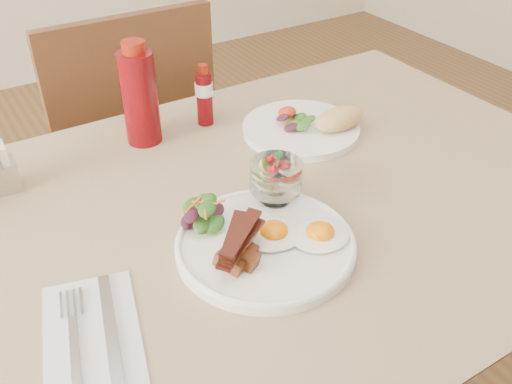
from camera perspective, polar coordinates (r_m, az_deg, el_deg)
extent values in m
cylinder|color=#4E2918|center=(1.74, 10.06, 0.33)|extent=(0.06, 0.06, 0.71)
cube|color=#4E2918|center=(1.00, -0.25, -2.36)|extent=(1.30, 0.85, 0.04)
cube|color=tan|center=(0.98, -0.25, -1.39)|extent=(1.33, 0.88, 0.00)
cylinder|color=#4E2918|center=(1.68, -15.93, -7.83)|extent=(0.04, 0.04, 0.45)
cylinder|color=#4E2918|center=(1.77, -4.93, -3.89)|extent=(0.04, 0.04, 0.45)
cylinder|color=#4E2918|center=(1.96, -19.25, -1.55)|extent=(0.04, 0.04, 0.45)
cylinder|color=#4E2918|center=(2.04, -9.64, 1.58)|extent=(0.04, 0.04, 0.45)
cube|color=#4E2918|center=(1.72, -13.47, 3.65)|extent=(0.42, 0.42, 0.03)
cube|color=#4E2918|center=(1.44, -11.91, 8.14)|extent=(0.42, 0.03, 0.46)
cylinder|color=white|center=(0.89, 0.95, -5.36)|extent=(0.28, 0.28, 0.02)
ellipsoid|color=white|center=(0.89, 6.43, -4.27)|extent=(0.10, 0.09, 0.01)
ellipsoid|color=orange|center=(0.89, 6.45, -3.97)|extent=(0.04, 0.04, 0.03)
ellipsoid|color=white|center=(0.89, 1.82, -4.19)|extent=(0.10, 0.09, 0.01)
ellipsoid|color=orange|center=(0.88, 1.83, -3.89)|extent=(0.04, 0.04, 0.03)
cube|color=maroon|center=(0.84, -2.45, -6.32)|extent=(0.03, 0.03, 0.02)
cube|color=maroon|center=(0.84, -0.85, -6.04)|extent=(0.03, 0.03, 0.02)
cube|color=maroon|center=(0.82, -1.96, -7.44)|extent=(0.02, 0.02, 0.02)
cube|color=maroon|center=(0.86, -1.44, -5.23)|extent=(0.03, 0.03, 0.02)
cube|color=maroon|center=(0.83, -0.68, -6.87)|extent=(0.03, 0.03, 0.02)
cube|color=maroon|center=(0.84, -3.36, -6.71)|extent=(0.02, 0.02, 0.02)
cube|color=maroon|center=(0.84, -1.57, -5.12)|extent=(0.03, 0.03, 0.02)
cube|color=#44120B|center=(0.83, -2.03, -5.22)|extent=(0.10, 0.08, 0.01)
cube|color=#44120B|center=(0.83, -1.36, -4.96)|extent=(0.10, 0.07, 0.01)
cube|color=#44120B|center=(0.83, -2.22, -4.40)|extent=(0.09, 0.09, 0.01)
cube|color=#44120B|center=(0.82, -1.50, -4.11)|extent=(0.10, 0.08, 0.01)
ellipsoid|color=#215416|center=(0.91, -5.24, -3.11)|extent=(0.05, 0.04, 0.01)
ellipsoid|color=#215416|center=(0.93, -4.64, -2.10)|extent=(0.04, 0.03, 0.01)
ellipsoid|color=#310F1D|center=(0.91, -6.67, -2.87)|extent=(0.04, 0.03, 0.01)
ellipsoid|color=#215416|center=(0.90, -4.17, -3.12)|extent=(0.05, 0.04, 0.01)
ellipsoid|color=#215416|center=(0.89, -5.37, -3.17)|extent=(0.04, 0.03, 0.01)
ellipsoid|color=#310F1D|center=(0.91, -3.98, -1.87)|extent=(0.04, 0.03, 0.01)
ellipsoid|color=#215416|center=(0.91, -6.36, -1.47)|extent=(0.04, 0.03, 0.01)
ellipsoid|color=#215416|center=(0.91, -5.30, -0.97)|extent=(0.04, 0.03, 0.01)
ellipsoid|color=#310F1D|center=(0.88, -6.43, -2.36)|extent=(0.03, 0.03, 0.01)
ellipsoid|color=#215416|center=(0.89, -4.90, -1.67)|extent=(0.04, 0.03, 0.01)
ellipsoid|color=#215416|center=(0.90, -4.71, -0.86)|extent=(0.04, 0.03, 0.01)
cylinder|color=#E85518|center=(0.90, -5.18, -1.06)|extent=(0.03, 0.03, 0.01)
cylinder|color=#E85518|center=(0.89, -6.25, -1.25)|extent=(0.04, 0.02, 0.01)
cylinder|color=#E85518|center=(0.89, -4.41, -1.23)|extent=(0.04, 0.01, 0.01)
cylinder|color=#E85518|center=(0.88, -5.18, -1.80)|extent=(0.02, 0.04, 0.01)
cylinder|color=white|center=(0.96, 1.96, -0.56)|extent=(0.05, 0.05, 0.01)
cylinder|color=white|center=(0.96, 1.97, 0.02)|extent=(0.02, 0.02, 0.02)
cylinder|color=white|center=(0.94, 2.01, 1.60)|extent=(0.09, 0.09, 0.05)
cylinder|color=beige|center=(0.94, 1.17, 0.96)|extent=(0.02, 0.02, 0.01)
cylinder|color=beige|center=(0.95, 2.80, 1.53)|extent=(0.02, 0.02, 0.01)
cylinder|color=beige|center=(0.95, 1.33, 1.89)|extent=(0.02, 0.02, 0.01)
cylinder|color=#84B737|center=(0.93, 1.08, 2.31)|extent=(0.04, 0.04, 0.01)
cone|color=red|center=(0.93, 2.97, 2.61)|extent=(0.02, 0.02, 0.02)
cone|color=red|center=(0.92, 1.70, 2.28)|extent=(0.02, 0.02, 0.02)
cone|color=red|center=(0.93, 1.52, 3.32)|extent=(0.02, 0.02, 0.02)
ellipsoid|color=#2D772B|center=(0.92, 2.21, 3.56)|extent=(0.02, 0.01, 0.00)
ellipsoid|color=#2D772B|center=(0.93, 2.41, 3.90)|extent=(0.02, 0.01, 0.00)
cylinder|color=white|center=(1.20, 4.49, 6.32)|extent=(0.24, 0.24, 0.02)
ellipsoid|color=#215416|center=(1.19, 3.67, 6.71)|extent=(0.04, 0.03, 0.01)
ellipsoid|color=#215416|center=(1.21, 4.32, 7.44)|extent=(0.04, 0.03, 0.01)
ellipsoid|color=#310F1D|center=(1.17, 3.55, 6.48)|extent=(0.04, 0.03, 0.01)
ellipsoid|color=#215416|center=(1.17, 4.73, 6.65)|extent=(0.04, 0.03, 0.01)
ellipsoid|color=#215416|center=(1.19, 5.32, 7.25)|extent=(0.03, 0.03, 0.01)
ellipsoid|color=#310F1D|center=(1.19, 2.67, 7.43)|extent=(0.03, 0.03, 0.01)
ellipsoid|color=red|center=(1.21, 3.13, 7.77)|extent=(0.04, 0.03, 0.02)
ellipsoid|color=tan|center=(1.19, 8.34, 7.36)|extent=(0.13, 0.09, 0.05)
cylinder|color=#580509|center=(1.15, -11.53, 9.16)|extent=(0.08, 0.08, 0.19)
cylinder|color=maroon|center=(1.11, -12.17, 14.00)|extent=(0.05, 0.05, 0.02)
cylinder|color=#580509|center=(1.21, -5.17, 9.24)|extent=(0.04, 0.04, 0.11)
cylinder|color=white|center=(1.20, -5.23, 10.25)|extent=(0.05, 0.05, 0.03)
cylinder|color=maroon|center=(1.19, -5.34, 12.11)|extent=(0.02, 0.02, 0.02)
cube|color=beige|center=(1.09, -23.89, 3.04)|extent=(0.01, 0.04, 0.06)
cube|color=silver|center=(0.80, -16.07, -13.78)|extent=(0.17, 0.25, 0.00)
cube|color=#ADADB2|center=(0.79, -14.33, -13.27)|extent=(0.07, 0.21, 0.00)
cube|color=#ADADB2|center=(0.77, -17.63, -15.64)|extent=(0.05, 0.14, 0.00)
cube|color=#ADADB2|center=(0.84, -18.90, -10.62)|extent=(0.02, 0.05, 0.00)
cube|color=#ADADB2|center=(0.84, -18.29, -10.52)|extent=(0.02, 0.05, 0.00)
cube|color=#ADADB2|center=(0.84, -17.68, -10.43)|extent=(0.02, 0.05, 0.00)
cube|color=#ADADB2|center=(0.84, -17.07, -10.33)|extent=(0.02, 0.05, 0.00)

